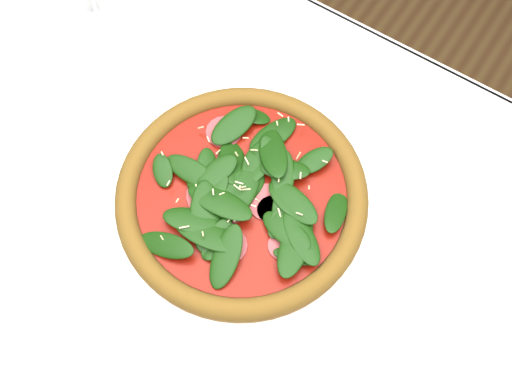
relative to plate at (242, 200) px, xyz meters
The scene contains 4 objects.
ground 0.76m from the plate, 51.63° to the right, with size 6.00×6.00×0.00m, color brown.
dining_table 0.13m from the plate, 51.63° to the right, with size 1.21×0.81×0.75m.
plate is the anchor object (origin of this frame).
pizza 0.02m from the plate, ahead, with size 0.35×0.35×0.04m.
Camera 1 is at (0.14, -0.19, 1.44)m, focal length 40.00 mm.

